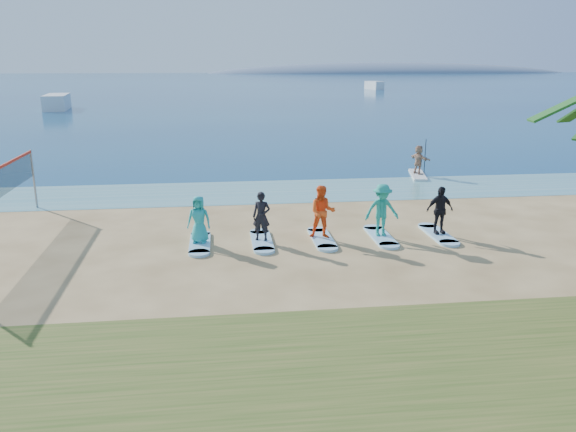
{
  "coord_description": "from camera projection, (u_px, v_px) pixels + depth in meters",
  "views": [
    {
      "loc": [
        -2.44,
        -15.83,
        6.05
      ],
      "look_at": [
        -0.23,
        2.0,
        1.1
      ],
      "focal_mm": 35.0,
      "sensor_mm": 36.0,
      "label": 1
    }
  ],
  "objects": [
    {
      "name": "ocean",
      "position": [
        225.0,
        82.0,
        170.12
      ],
      "size": [
        600.0,
        600.0,
        0.0
      ],
      "primitive_type": "plane",
      "color": "navy",
      "rests_on": "ground"
    },
    {
      "name": "island_ridge",
      "position": [
        391.0,
        73.0,
        315.33
      ],
      "size": [
        220.0,
        56.0,
        18.0
      ],
      "primitive_type": "ellipsoid",
      "color": "slate",
      "rests_on": "ground"
    },
    {
      "name": "surfboard_4",
      "position": [
        438.0,
        234.0,
        20.21
      ],
      "size": [
        0.7,
        2.2,
        0.09
      ],
      "primitive_type": "cube",
      "color": "#94C8E6",
      "rests_on": "ground"
    },
    {
      "name": "surfboard_3",
      "position": [
        381.0,
        236.0,
        19.96
      ],
      "size": [
        0.7,
        2.2,
        0.09
      ],
      "primitive_type": "cube",
      "color": "#94C8E6",
      "rests_on": "ground"
    },
    {
      "name": "surfboard_1",
      "position": [
        262.0,
        241.0,
        19.45
      ],
      "size": [
        0.7,
        2.2,
        0.09
      ],
      "primitive_type": "cube",
      "color": "#94C8E6",
      "rests_on": "ground"
    },
    {
      "name": "paddleboard",
      "position": [
        418.0,
        175.0,
        30.76
      ],
      "size": [
        1.36,
        3.08,
        0.12
      ],
      "primitive_type": "cube",
      "rotation": [
        0.0,
        0.0,
        -0.23
      ],
      "color": "silver",
      "rests_on": "ground"
    },
    {
      "name": "paddleboarder",
      "position": [
        419.0,
        160.0,
        30.54
      ],
      "size": [
        0.97,
        1.52,
        1.57
      ],
      "primitive_type": "imported",
      "rotation": [
        0.0,
        0.0,
        1.95
      ],
      "color": "tan",
      "rests_on": "paddleboard"
    },
    {
      "name": "boat_offshore_a",
      "position": [
        58.0,
        109.0,
        73.66
      ],
      "size": [
        3.82,
        8.54,
        1.93
      ],
      "primitive_type": "cube",
      "rotation": [
        0.0,
        0.0,
        0.14
      ],
      "color": "silver",
      "rests_on": "ground"
    },
    {
      "name": "ground",
      "position": [
        304.0,
        268.0,
        17.04
      ],
      "size": [
        600.0,
        600.0,
        0.0
      ],
      "primitive_type": "plane",
      "color": "tan",
      "rests_on": "ground"
    },
    {
      "name": "student_3",
      "position": [
        382.0,
        210.0,
        19.7
      ],
      "size": [
        1.21,
        0.71,
        1.86
      ],
      "primitive_type": "imported",
      "rotation": [
        0.0,
        0.0,
        0.01
      ],
      "color": "teal",
      "rests_on": "surfboard_3"
    },
    {
      "name": "surfboard_0",
      "position": [
        200.0,
        243.0,
        19.2
      ],
      "size": [
        0.7,
        2.2,
        0.09
      ],
      "primitive_type": "cube",
      "color": "#94C8E6",
      "rests_on": "ground"
    },
    {
      "name": "surfboard_2",
      "position": [
        322.0,
        239.0,
        19.71
      ],
      "size": [
        0.7,
        2.2,
        0.09
      ],
      "primitive_type": "cube",
      "color": "#94C8E6",
      "rests_on": "ground"
    },
    {
      "name": "student_2",
      "position": [
        322.0,
        212.0,
        19.45
      ],
      "size": [
        1.01,
        0.84,
        1.86
      ],
      "primitive_type": "imported",
      "rotation": [
        0.0,
        0.0,
        -0.17
      ],
      "color": "#F25119",
      "rests_on": "surfboard_2"
    },
    {
      "name": "shallow_water",
      "position": [
        271.0,
        191.0,
        27.08
      ],
      "size": [
        600.0,
        600.0,
        0.0
      ],
      "primitive_type": "plane",
      "color": "teal",
      "rests_on": "ground"
    },
    {
      "name": "student_0",
      "position": [
        199.0,
        219.0,
        18.98
      ],
      "size": [
        0.88,
        0.67,
        1.62
      ],
      "primitive_type": "imported",
      "rotation": [
        0.0,
        0.0,
        -0.21
      ],
      "color": "teal",
      "rests_on": "surfboard_0"
    },
    {
      "name": "student_1",
      "position": [
        261.0,
        216.0,
        19.22
      ],
      "size": [
        0.71,
        0.57,
        1.69
      ],
      "primitive_type": "imported",
      "rotation": [
        0.0,
        0.0,
        -0.3
      ],
      "color": "black",
      "rests_on": "surfboard_1"
    },
    {
      "name": "student_4",
      "position": [
        440.0,
        210.0,
        19.97
      ],
      "size": [
        1.05,
        0.52,
        1.72
      ],
      "primitive_type": "imported",
      "rotation": [
        0.0,
        0.0,
        0.11
      ],
      "color": "black",
      "rests_on": "surfboard_4"
    },
    {
      "name": "boat_offshore_b",
      "position": [
        374.0,
        89.0,
        126.58
      ],
      "size": [
        3.26,
        5.84,
        1.82
      ],
      "primitive_type": "cube",
      "rotation": [
        0.0,
        0.0,
        0.22
      ],
      "color": "silver",
      "rests_on": "ground"
    }
  ]
}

